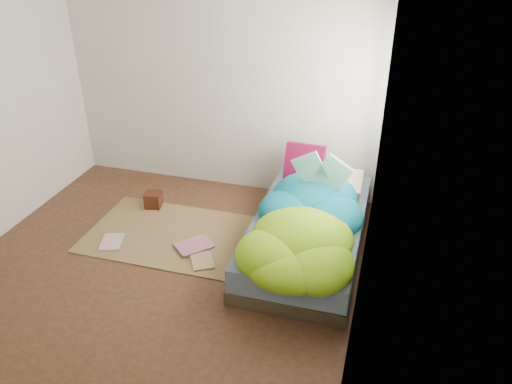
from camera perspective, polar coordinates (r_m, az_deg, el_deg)
ground at (r=4.64m, az=-11.04°, el=-8.73°), size 3.50×3.50×0.00m
room_walls at (r=3.88m, az=-13.10°, el=10.68°), size 3.54×3.54×2.62m
bed at (r=4.77m, az=5.96°, el=-4.63°), size 1.00×2.00×0.34m
duvet at (r=4.40m, az=5.65°, el=-2.46°), size 0.96×1.84×0.34m
rug at (r=5.09m, az=-9.88°, el=-4.75°), size 1.60×1.10×0.01m
pillow_floral at (r=5.14m, az=8.43°, el=1.01°), size 0.65×0.41×0.14m
pillow_magenta at (r=5.23m, az=5.57°, el=3.30°), size 0.41×0.14×0.40m
open_book at (r=4.62m, az=7.57°, el=3.41°), size 0.47×0.14×0.28m
wooden_box at (r=5.54m, az=-11.67°, el=-0.86°), size 0.20×0.20×0.17m
floor_book_a at (r=5.09m, az=-17.24°, el=-5.50°), size 0.28×0.33×0.02m
floor_book_b at (r=4.94m, az=-7.70°, el=-5.40°), size 0.41×0.42×0.03m
floor_book_c at (r=4.64m, az=-7.36°, el=-8.02°), size 0.30×0.33×0.02m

